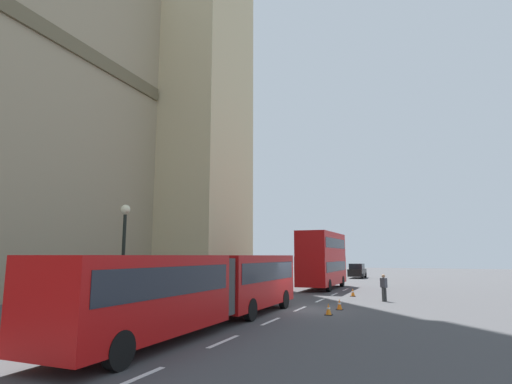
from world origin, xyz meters
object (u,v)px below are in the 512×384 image
at_px(double_decker_bus, 322,258).
at_px(sedan_lead, 357,271).
at_px(articulated_bus, 207,283).
at_px(traffic_cone_west, 328,309).
at_px(traffic_cone_middle, 339,304).
at_px(traffic_cone_east, 353,292).
at_px(pedestrian_near_cones, 384,287).
at_px(street_lamp, 123,252).

bearing_deg(double_decker_bus, sedan_lead, -0.50).
xyz_separation_m(articulated_bus, traffic_cone_west, (5.13, -3.95, -1.46)).
height_order(traffic_cone_middle, traffic_cone_east, same).
height_order(traffic_cone_middle, pedestrian_near_cones, pedestrian_near_cones).
relative_size(articulated_bus, traffic_cone_west, 27.83).
xyz_separation_m(traffic_cone_west, pedestrian_near_cones, (7.35, -1.97, 0.63)).
xyz_separation_m(traffic_cone_east, pedestrian_near_cones, (-2.42, -2.37, 0.63)).
relative_size(articulated_bus, street_lamp, 3.06).
distance_m(street_lamp, pedestrian_near_cones, 16.36).
relative_size(articulated_bus, traffic_cone_middle, 27.83).
bearing_deg(double_decker_bus, articulated_bus, -179.99).
distance_m(sedan_lead, traffic_cone_west, 34.62).
bearing_deg(traffic_cone_west, traffic_cone_middle, -2.86).
xyz_separation_m(double_decker_bus, pedestrian_near_cones, (-8.40, -5.92, -1.80)).
bearing_deg(articulated_bus, pedestrian_near_cones, -25.39).
bearing_deg(pedestrian_near_cones, traffic_cone_middle, 160.08).
bearing_deg(traffic_cone_west, street_lamp, 120.92).
bearing_deg(traffic_cone_middle, articulated_bus, 151.05).
distance_m(double_decker_bus, sedan_lead, 18.74).
bearing_deg(traffic_cone_east, pedestrian_near_cones, -135.60).
distance_m(traffic_cone_west, traffic_cone_east, 9.78).
height_order(sedan_lead, traffic_cone_west, sedan_lead).
bearing_deg(pedestrian_near_cones, street_lamp, 139.97).
bearing_deg(traffic_cone_west, articulated_bus, 142.40).
bearing_deg(traffic_cone_west, sedan_lead, 6.28).
bearing_deg(sedan_lead, traffic_cone_middle, -173.10).
relative_size(double_decker_bus, traffic_cone_middle, 15.56).
relative_size(traffic_cone_west, traffic_cone_east, 1.00).
relative_size(traffic_cone_east, street_lamp, 0.11).
relative_size(sedan_lead, traffic_cone_east, 7.59).
relative_size(double_decker_bus, sedan_lead, 2.05).
height_order(articulated_bus, pedestrian_near_cones, articulated_bus).
relative_size(double_decker_bus, traffic_cone_west, 15.56).
distance_m(articulated_bus, traffic_cone_west, 6.63).
bearing_deg(double_decker_bus, traffic_cone_middle, -163.31).
relative_size(articulated_bus, sedan_lead, 3.67).
xyz_separation_m(street_lamp, pedestrian_near_cones, (12.42, -10.43, -2.14)).
xyz_separation_m(sedan_lead, street_lamp, (-39.47, 4.67, 2.14)).
relative_size(traffic_cone_middle, street_lamp, 0.11).
xyz_separation_m(articulated_bus, pedestrian_near_cones, (12.48, -5.92, -0.83)).
bearing_deg(street_lamp, articulated_bus, -90.79).
bearing_deg(street_lamp, double_decker_bus, -12.21).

